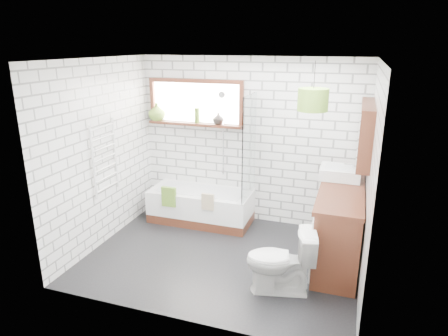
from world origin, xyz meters
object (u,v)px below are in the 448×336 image
(vanity, at_px, (339,224))
(toilet, at_px, (280,261))
(bathtub, at_px, (201,206))
(basin, at_px, (340,173))
(pendant, at_px, (313,100))

(vanity, height_order, toilet, vanity)
(toilet, bearing_deg, vanity, 136.27)
(bathtub, distance_m, basin, 2.18)
(vanity, xyz_separation_m, pendant, (-0.38, -0.50, 1.62))
(vanity, height_order, basin, basin)
(vanity, bearing_deg, pendant, -126.94)
(toilet, xyz_separation_m, pendant, (0.19, 0.44, 1.72))
(bathtub, bearing_deg, vanity, -13.66)
(bathtub, relative_size, pendant, 4.80)
(bathtub, height_order, toilet, toilet)
(basin, bearing_deg, bathtub, 177.09)
(bathtub, height_order, vanity, vanity)
(toilet, bearing_deg, pendant, 143.89)
(basin, height_order, toilet, basin)
(basin, bearing_deg, pendant, -109.34)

